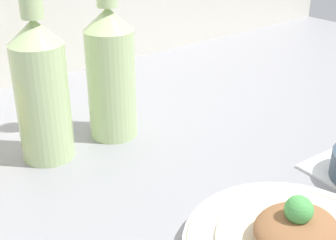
# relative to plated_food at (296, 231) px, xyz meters

# --- Properties ---
(ground_plane) EXTENTS (1.80, 1.10, 0.04)m
(ground_plane) POSITION_rel_plated_food_xyz_m (0.03, 0.14, -0.05)
(ground_plane) COLOR gray
(plated_food) EXTENTS (0.16, 0.16, 0.06)m
(plated_food) POSITION_rel_plated_food_xyz_m (0.00, 0.00, 0.00)
(plated_food) COLOR beige
(plated_food) RESTS_ON plate
(cider_bottle_left) EXTENTS (0.07, 0.07, 0.28)m
(cider_bottle_left) POSITION_rel_plated_food_xyz_m (-0.10, 0.35, 0.08)
(cider_bottle_left) COLOR #B7D18E
(cider_bottle_left) RESTS_ON ground_plane
(cider_bottle_right) EXTENTS (0.07, 0.07, 0.28)m
(cider_bottle_right) POSITION_rel_plated_food_xyz_m (0.01, 0.35, 0.08)
(cider_bottle_right) COLOR #B7D18E
(cider_bottle_right) RESTS_ON ground_plane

